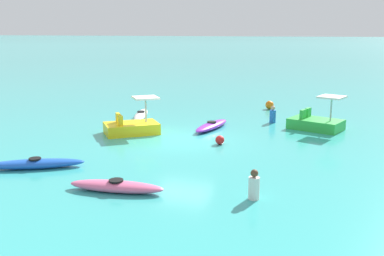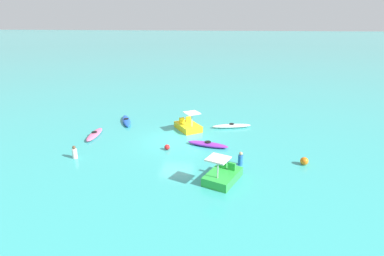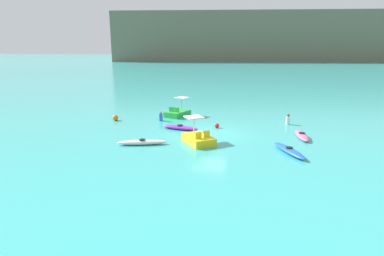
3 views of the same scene
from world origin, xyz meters
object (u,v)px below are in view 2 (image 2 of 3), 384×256
Objects in this scene: kayak_white at (232,126)px; pedal_boat_green at (223,175)px; pedal_boat_yellow at (188,126)px; kayak_purple at (208,144)px; kayak_blue at (126,121)px; person_near_shore at (241,159)px; buoy_orange at (304,161)px; kayak_pink at (95,134)px; buoy_red at (167,147)px; person_by_kayaks at (75,153)px.

pedal_boat_green is (0.07, 9.22, 0.17)m from kayak_white.
kayak_purple is at bearing 122.12° from pedal_boat_yellow.
person_near_shore is (-10.22, 6.85, 0.22)m from kayak_blue.
kayak_white is 7.96m from buoy_orange.
kayak_purple is 0.95× the size of kayak_blue.
kayak_purple is 1.05× the size of kayak_pink.
pedal_boat_yellow reaches higher than kayak_blue.
buoy_red reaches higher than kayak_purple.
buoy_orange reaches higher than buoy_red.
kayak_purple is at bearing -73.55° from pedal_boat_green.
person_near_shore is 1.00× the size of person_by_kayaks.
pedal_boat_green reaches higher than buoy_red.
kayak_white is at bearing -179.01° from kayak_blue.
kayak_purple is at bearing -158.37° from buoy_red.
kayak_purple is 3.54× the size of person_by_kayaks.
pedal_boat_green is 2.40m from person_near_shore.
pedal_boat_yellow is 9.26m from person_by_kayaks.
buoy_orange is at bearing 163.05° from kayak_purple.
pedal_boat_green is at bearing 152.93° from kayak_pink.
kayak_blue is at bearing -44.35° from pedal_boat_green.
pedal_boat_yellow is at bearing -66.75° from pedal_boat_green.
pedal_boat_yellow is (-6.97, -2.76, 0.17)m from kayak_pink.
pedal_boat_green reaches higher than kayak_purple.
kayak_purple and kayak_white have the same top height.
buoy_red is (9.08, -0.84, -0.06)m from buoy_orange.
kayak_blue is 12.31m from person_near_shore.
pedal_boat_yellow reaches higher than buoy_red.
person_near_shore reaches higher than kayak_white.
buoy_red is at bearing -41.84° from pedal_boat_green.
kayak_pink is 11.20m from kayak_white.
pedal_boat_yellow is at bearing -31.80° from buoy_orange.
kayak_blue is 3.73× the size of person_by_kayaks.
kayak_white is 8.81× the size of buoy_red.
pedal_boat_green reaches higher than buoy_orange.
kayak_purple is 4.64m from kayak_white.
pedal_boat_yellow is 7.41× the size of buoy_red.
pedal_boat_yellow is at bearing 17.57° from kayak_white.
pedal_boat_green reaches higher than kayak_pink.
pedal_boat_yellow reaches higher than person_by_kayaks.
person_by_kayaks reaches higher than kayak_white.
pedal_boat_yellow is at bearing 170.58° from kayak_blue.
pedal_boat_green is 5.53× the size of buoy_orange.
kayak_pink is at bearing -14.33° from buoy_red.
kayak_pink is (1.18, 3.72, 0.00)m from kayak_blue.
kayak_pink is (9.02, -0.51, 0.00)m from kayak_purple.
buoy_orange is at bearing 174.72° from buoy_red.
kayak_blue is 9.33m from kayak_white.
kayak_blue is 5.87m from pedal_boat_yellow.
pedal_boat_green is 7.28× the size of buoy_red.
buoy_orange is 14.80m from person_by_kayaks.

